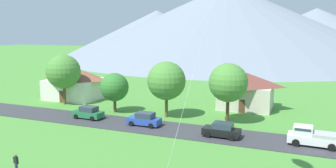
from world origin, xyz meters
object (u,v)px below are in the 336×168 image
house_left_center (76,83)px  tree_near_left (228,83)px  parked_car_green_mid_east (88,113)px  watcher_person (16,163)px  tree_left_of_center (166,81)px  pickup_truck_white_east_side (313,136)px  parked_car_black_mid_west (222,130)px  house_leftmost (246,90)px  tree_center (63,72)px  tree_right_of_center (114,87)px  parked_car_blue_west_end (144,119)px

house_left_center → tree_near_left: 29.00m
parked_car_green_mid_east → watcher_person: 17.68m
tree_left_of_center → pickup_truck_white_east_side: (18.73, -5.18, -4.08)m
house_left_center → parked_car_black_mid_west: bearing=-22.2°
house_leftmost → parked_car_black_mid_west: 15.76m
tree_center → watcher_person: tree_center is taller
parked_car_black_mid_west → house_leftmost: bearing=89.7°
house_left_center → tree_left_of_center: size_ratio=1.25×
parked_car_green_mid_east → pickup_truck_white_east_side: 28.29m
tree_left_of_center → tree_right_of_center: size_ratio=1.33×
house_leftmost → parked_car_blue_west_end: size_ratio=2.02×
house_left_center → pickup_truck_white_east_side: house_left_center is taller
pickup_truck_white_east_side → tree_near_left: bearing=151.9°
tree_center → tree_right_of_center: tree_center is taller
tree_center → watcher_person: size_ratio=4.88×
tree_center → parked_car_blue_west_end: (17.64, -6.37, -4.52)m
tree_near_left → tree_right_of_center: bearing=-178.1°
house_left_center → watcher_person: 31.70m
tree_near_left → tree_center: bearing=177.9°
tree_right_of_center → parked_car_green_mid_east: 5.67m
tree_center → parked_car_blue_west_end: size_ratio=1.94×
tree_near_left → tree_right_of_center: (-16.67, -0.55, -1.58)m
tree_left_of_center → parked_car_black_mid_west: tree_left_of_center is taller
house_left_center → tree_right_of_center: 13.23m
parked_car_blue_west_end → parked_car_black_mid_west: 10.20m
tree_center → parked_car_green_mid_east: (8.99, -6.20, -4.52)m
tree_right_of_center → pickup_truck_white_east_side: 27.44m
parked_car_green_mid_east → pickup_truck_white_east_side: (28.29, -0.22, 0.19)m
tree_near_left → parked_car_black_mid_west: size_ratio=1.85×
tree_near_left → pickup_truck_white_east_side: 12.32m
tree_left_of_center → watcher_person: size_ratio=4.67×
tree_center → parked_car_blue_west_end: 19.29m
house_left_center → tree_near_left: tree_near_left is taller
house_leftmost → tree_left_of_center: size_ratio=1.09×
house_left_center → tree_near_left: bearing=-11.2°
parked_car_black_mid_west → parked_car_green_mid_east: size_ratio=1.00×
tree_right_of_center → pickup_truck_white_east_side: bearing=-10.3°
house_left_center → tree_center: tree_center is taller
parked_car_blue_west_end → parked_car_green_mid_east: size_ratio=0.99×
tree_left_of_center → parked_car_green_mid_east: 11.58m
watcher_person → house_left_center: bearing=118.2°
watcher_person → tree_center: bearing=120.6°
house_left_center → parked_car_black_mid_west: (29.05, -11.86, -1.91)m
pickup_truck_white_east_side → watcher_person: 28.94m
house_left_center → pickup_truck_white_east_side: size_ratio=1.86×
tree_left_of_center → tree_right_of_center: tree_left_of_center is taller
house_leftmost → tree_center: (-27.90, -8.41, 2.51)m
house_left_center → tree_right_of_center: size_ratio=1.67×
tree_right_of_center → parked_car_black_mid_west: (17.40, -5.68, -2.89)m
tree_near_left → watcher_person: bearing=-121.0°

